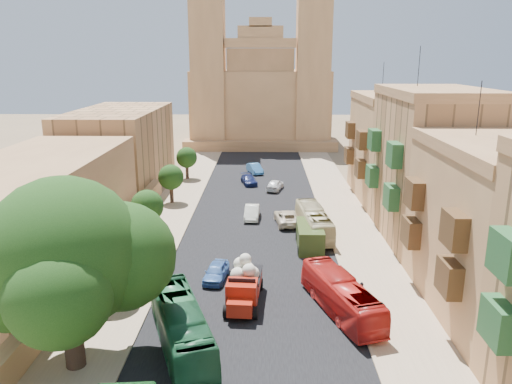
{
  "coord_description": "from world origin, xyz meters",
  "views": [
    {
      "loc": [
        0.78,
        -19.78,
        16.32
      ],
      "look_at": [
        0.0,
        26.0,
        4.0
      ],
      "focal_mm": 35.0,
      "sensor_mm": 36.0,
      "label": 1
    }
  ],
  "objects_px": {
    "street_tree_d": "(187,158)",
    "pedestrian_a": "(371,308)",
    "church": "(261,94)",
    "bus_green_north": "(181,325)",
    "car_white_a": "(252,212)",
    "street_tree_b": "(147,206)",
    "car_dkblue": "(249,180)",
    "olive_pickup": "(310,236)",
    "street_tree_a": "(107,252)",
    "car_cream": "(287,217)",
    "bus_red_east": "(341,296)",
    "car_white_b": "(275,185)",
    "car_blue_a": "(216,272)",
    "red_truck": "(244,284)",
    "car_blue_b": "(255,168)",
    "pedestrian_c": "(361,292)",
    "ficus_tree": "(67,259)",
    "street_tree_c": "(171,177)",
    "bus_cream_east": "(314,222)"
  },
  "relations": [
    {
      "from": "bus_green_north",
      "to": "pedestrian_a",
      "type": "relative_size",
      "value": 6.23
    },
    {
      "from": "street_tree_c",
      "to": "olive_pickup",
      "type": "distance_m",
      "value": 20.54
    },
    {
      "from": "olive_pickup",
      "to": "car_cream",
      "type": "xyz_separation_m",
      "value": [
        -1.72,
        6.49,
        -0.33
      ]
    },
    {
      "from": "bus_green_north",
      "to": "bus_red_east",
      "type": "relative_size",
      "value": 1.11
    },
    {
      "from": "bus_green_north",
      "to": "pedestrian_a",
      "type": "height_order",
      "value": "bus_green_north"
    },
    {
      "from": "olive_pickup",
      "to": "car_white_b",
      "type": "relative_size",
      "value": 1.26
    },
    {
      "from": "church",
      "to": "street_tree_a",
      "type": "bearing_deg",
      "value": -98.54
    },
    {
      "from": "ficus_tree",
      "to": "red_truck",
      "type": "xyz_separation_m",
      "value": [
        8.84,
        7.41,
        -4.84
      ]
    },
    {
      "from": "street_tree_a",
      "to": "car_cream",
      "type": "xyz_separation_m",
      "value": [
        13.12,
        16.45,
        -2.79
      ]
    },
    {
      "from": "bus_red_east",
      "to": "pedestrian_c",
      "type": "xyz_separation_m",
      "value": [
        1.63,
        1.48,
        -0.49
      ]
    },
    {
      "from": "olive_pickup",
      "to": "pedestrian_c",
      "type": "height_order",
      "value": "olive_pickup"
    },
    {
      "from": "street_tree_a",
      "to": "pedestrian_a",
      "type": "xyz_separation_m",
      "value": [
        17.69,
        -2.7,
        -2.68
      ]
    },
    {
      "from": "bus_red_east",
      "to": "car_blue_a",
      "type": "xyz_separation_m",
      "value": [
        -8.71,
        4.97,
        -0.59
      ]
    },
    {
      "from": "red_truck",
      "to": "bus_green_north",
      "type": "bearing_deg",
      "value": -122.26
    },
    {
      "from": "church",
      "to": "bus_green_north",
      "type": "distance_m",
      "value": 73.22
    },
    {
      "from": "street_tree_d",
      "to": "bus_red_east",
      "type": "bearing_deg",
      "value": -67.25
    },
    {
      "from": "ficus_tree",
      "to": "car_cream",
      "type": "distance_m",
      "value": 28.03
    },
    {
      "from": "car_white_b",
      "to": "pedestrian_a",
      "type": "relative_size",
      "value": 2.55
    },
    {
      "from": "bus_green_north",
      "to": "car_blue_b",
      "type": "height_order",
      "value": "bus_green_north"
    },
    {
      "from": "pedestrian_a",
      "to": "car_blue_a",
      "type": "bearing_deg",
      "value": -9.23
    },
    {
      "from": "ficus_tree",
      "to": "car_blue_a",
      "type": "distance_m",
      "value": 14.08
    },
    {
      "from": "ficus_tree",
      "to": "car_blue_b",
      "type": "relative_size",
      "value": 2.5
    },
    {
      "from": "bus_cream_east",
      "to": "bus_red_east",
      "type": "bearing_deg",
      "value": 85.87
    },
    {
      "from": "ficus_tree",
      "to": "street_tree_d",
      "type": "xyz_separation_m",
      "value": [
        -0.59,
        43.99,
        -3.31
      ]
    },
    {
      "from": "street_tree_d",
      "to": "pedestrian_a",
      "type": "distance_m",
      "value": 42.61
    },
    {
      "from": "bus_green_north",
      "to": "street_tree_a",
      "type": "bearing_deg",
      "value": 115.28
    },
    {
      "from": "ficus_tree",
      "to": "street_tree_a",
      "type": "distance_m",
      "value": 8.49
    },
    {
      "from": "street_tree_b",
      "to": "car_dkblue",
      "type": "xyz_separation_m",
      "value": [
        8.73,
        20.84,
        -2.51
      ]
    },
    {
      "from": "street_tree_c",
      "to": "street_tree_b",
      "type": "bearing_deg",
      "value": -90.0
    },
    {
      "from": "street_tree_b",
      "to": "red_truck",
      "type": "height_order",
      "value": "street_tree_b"
    },
    {
      "from": "olive_pickup",
      "to": "car_white_a",
      "type": "xyz_separation_m",
      "value": [
        -5.35,
        8.17,
        -0.34
      ]
    },
    {
      "from": "red_truck",
      "to": "bus_red_east",
      "type": "xyz_separation_m",
      "value": [
        6.44,
        -1.26,
        -0.21
      ]
    },
    {
      "from": "car_white_b",
      "to": "olive_pickup",
      "type": "bearing_deg",
      "value": 112.61
    },
    {
      "from": "street_tree_d",
      "to": "car_blue_a",
      "type": "relative_size",
      "value": 1.17
    },
    {
      "from": "street_tree_b",
      "to": "street_tree_d",
      "type": "height_order",
      "value": "street_tree_b"
    },
    {
      "from": "bus_red_east",
      "to": "car_cream",
      "type": "xyz_separation_m",
      "value": [
        -2.75,
        18.3,
        -0.55
      ]
    },
    {
      "from": "olive_pickup",
      "to": "red_truck",
      "type": "bearing_deg",
      "value": -117.2
    },
    {
      "from": "bus_cream_east",
      "to": "car_dkblue",
      "type": "relative_size",
      "value": 2.2
    },
    {
      "from": "street_tree_d",
      "to": "pedestrian_a",
      "type": "relative_size",
      "value": 2.81
    },
    {
      "from": "car_blue_a",
      "to": "car_blue_b",
      "type": "relative_size",
      "value": 0.89
    },
    {
      "from": "street_tree_a",
      "to": "car_blue_a",
      "type": "xyz_separation_m",
      "value": [
        7.16,
        3.12,
        -2.83
      ]
    },
    {
      "from": "church",
      "to": "car_cream",
      "type": "xyz_separation_m",
      "value": [
        3.12,
        -50.17,
        -8.83
      ]
    },
    {
      "from": "street_tree_c",
      "to": "car_blue_a",
      "type": "relative_size",
      "value": 1.19
    },
    {
      "from": "bus_green_north",
      "to": "pedestrian_a",
      "type": "xyz_separation_m",
      "value": [
        11.71,
        3.34,
        -0.58
      ]
    },
    {
      "from": "car_white_b",
      "to": "street_tree_d",
      "type": "bearing_deg",
      "value": -11.89
    },
    {
      "from": "car_white_b",
      "to": "car_blue_a",
      "type": "bearing_deg",
      "value": 94.32
    },
    {
      "from": "ficus_tree",
      "to": "pedestrian_c",
      "type": "height_order",
      "value": "ficus_tree"
    },
    {
      "from": "car_white_a",
      "to": "street_tree_d",
      "type": "bearing_deg",
      "value": 119.99
    },
    {
      "from": "car_dkblue",
      "to": "car_white_b",
      "type": "relative_size",
      "value": 1.04
    },
    {
      "from": "red_truck",
      "to": "bus_red_east",
      "type": "relative_size",
      "value": 0.65
    }
  ]
}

